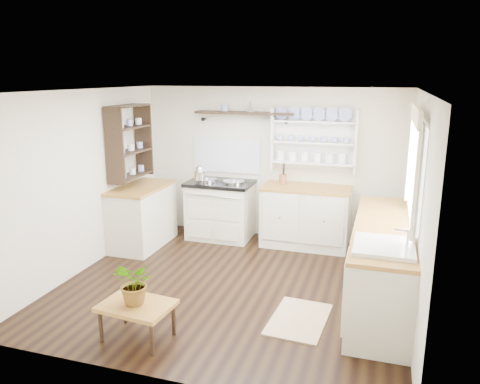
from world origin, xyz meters
name	(u,v)px	position (x,y,z in m)	size (l,w,h in m)	color
floor	(233,285)	(0.00, 0.00, 0.00)	(4.00, 3.80, 0.01)	black
wall_back	(271,164)	(0.00, 1.90, 1.15)	(4.00, 0.02, 2.30)	beige
wall_right	(417,207)	(2.00, 0.00, 1.15)	(0.02, 3.80, 2.30)	beige
wall_left	(84,181)	(-2.00, 0.00, 1.15)	(0.02, 3.80, 2.30)	beige
ceiling	(232,91)	(0.00, 0.00, 2.30)	(4.00, 3.80, 0.01)	white
window	(414,165)	(1.95, 0.15, 1.56)	(0.08, 1.55, 1.22)	white
aga_cooker	(220,209)	(-0.72, 1.57, 0.45)	(0.99, 0.69, 0.92)	silver
back_cabinets	(305,216)	(0.60, 1.60, 0.46)	(1.27, 0.63, 0.90)	beige
right_cabinets	(382,262)	(1.70, 0.10, 0.46)	(0.62, 2.43, 0.90)	beige
belfast_sink	(383,258)	(1.70, -0.65, 0.80)	(0.55, 0.60, 0.45)	white
left_cabinets	(142,215)	(-1.70, 0.90, 0.46)	(0.62, 1.13, 0.90)	beige
plate_rack	(314,139)	(0.65, 1.86, 1.56)	(1.20, 0.22, 0.90)	white
high_shelf	(244,114)	(-0.40, 1.78, 1.91)	(1.50, 0.29, 0.16)	black
left_shelving	(130,141)	(-1.84, 0.90, 1.55)	(0.28, 0.80, 1.05)	black
kettle	(200,173)	(-1.00, 1.45, 1.04)	(0.17, 0.17, 0.21)	silver
utensil_crock	(283,179)	(0.23, 1.68, 0.97)	(0.11, 0.11, 0.13)	brown
center_table	(137,308)	(-0.50, -1.40, 0.32)	(0.71, 0.54, 0.36)	brown
potted_plant	(135,283)	(-0.50, -1.40, 0.58)	(0.38, 0.33, 0.42)	#3F7233
floor_rug	(299,319)	(0.92, -0.60, 0.01)	(0.55, 0.85, 0.02)	#8E7053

